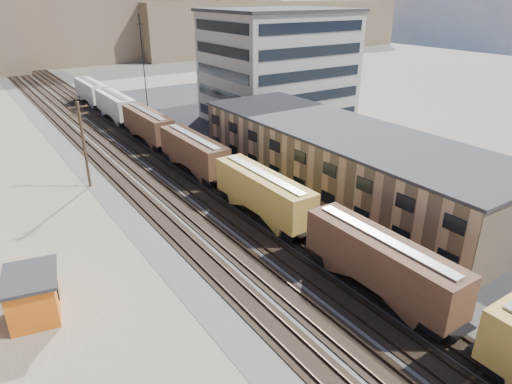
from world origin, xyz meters
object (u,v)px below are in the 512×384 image
parked_car_blue (321,149)px  parked_car_white (507,224)px  freight_train (224,169)px  utility_pole_north (84,143)px  maintenance_shed (33,295)px

parked_car_blue → parked_car_white: bearing=-148.6°
parked_car_white → parked_car_blue: size_ratio=0.96×
parked_car_blue → freight_train: bearing=135.6°
parked_car_white → parked_car_blue: 27.05m
utility_pole_north → parked_car_blue: 31.17m
freight_train → parked_car_white: size_ratio=24.97×
freight_train → maintenance_shed: 24.65m
utility_pole_north → maintenance_shed: (-9.55, -21.49, -3.60)m
freight_train → maintenance_shed: (-21.85, -11.35, -1.09)m
parked_car_white → utility_pole_north: bearing=132.0°
freight_train → maintenance_shed: size_ratio=23.24×
maintenance_shed → parked_car_white: bearing=-16.3°
freight_train → parked_car_white: (17.50, -22.85, -2.00)m
freight_train → utility_pole_north: utility_pole_north is taller
utility_pole_north → parked_car_blue: (30.25, -5.94, -4.61)m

